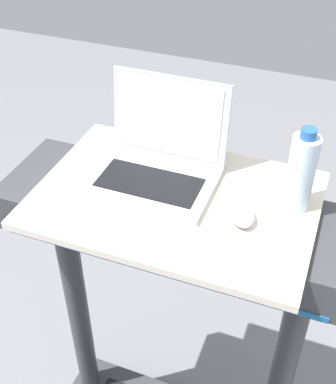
# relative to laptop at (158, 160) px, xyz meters

# --- Properties ---
(desk_board) EXTENTS (0.68, 0.47, 0.02)m
(desk_board) POSITION_rel_laptop_xyz_m (0.07, -0.06, -0.06)
(desk_board) COLOR beige
(desk_board) RESTS_ON treadmill_base
(laptop) EXTENTS (0.31, 0.25, 0.23)m
(laptop) POSITION_rel_laptop_xyz_m (0.00, 0.00, 0.00)
(laptop) COLOR #B7B7BC
(laptop) RESTS_ON desk_board
(computer_mouse) EXTENTS (0.10, 0.12, 0.03)m
(computer_mouse) POSITION_rel_laptop_xyz_m (0.24, -0.08, -0.03)
(computer_mouse) COLOR #B2B2B7
(computer_mouse) RESTS_ON desk_board
(water_bottle) EXTENTS (0.06, 0.06, 0.21)m
(water_bottle) POSITION_rel_laptop_xyz_m (0.34, 0.01, 0.05)
(water_bottle) COLOR silver
(water_bottle) RESTS_ON desk_board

